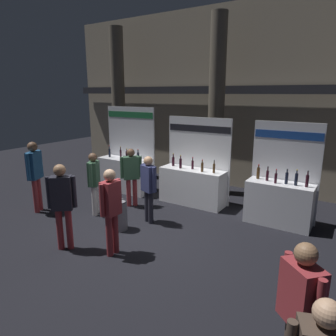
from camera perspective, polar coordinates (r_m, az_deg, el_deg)
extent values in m
plane|color=black|center=(6.73, -5.31, -12.86)|extent=(24.82, 24.82, 0.00)
cube|color=tan|center=(10.20, 11.35, 12.40)|extent=(12.41, 0.25, 5.62)
cube|color=#2D2D33|center=(9.91, 10.77, 14.02)|extent=(12.41, 0.20, 0.24)
cylinder|color=#665B4C|center=(11.33, -9.14, 11.50)|extent=(0.47, 0.47, 5.18)
cylinder|color=#665B4C|center=(9.27, 8.94, 11.02)|extent=(0.47, 0.47, 5.18)
cube|color=white|center=(9.69, -7.99, -1.27)|extent=(1.70, 0.60, 1.03)
cube|color=white|center=(9.78, -6.85, 3.59)|extent=(1.78, 0.04, 2.59)
cube|color=#1E6638|center=(9.63, -7.12, 9.77)|extent=(1.73, 0.01, 0.18)
cylinder|color=black|center=(9.91, -10.77, 2.77)|extent=(0.06, 0.06, 0.26)
cylinder|color=black|center=(9.88, -10.81, 3.75)|extent=(0.03, 0.03, 0.09)
cylinder|color=red|center=(9.87, -10.83, 4.05)|extent=(0.03, 0.03, 0.02)
cylinder|color=black|center=(9.69, -8.75, 2.59)|extent=(0.06, 0.06, 0.25)
cylinder|color=black|center=(9.66, -8.78, 3.59)|extent=(0.03, 0.03, 0.09)
cylinder|color=gold|center=(9.65, -8.80, 3.90)|extent=(0.03, 0.03, 0.02)
cylinder|color=black|center=(9.37, -7.63, 2.28)|extent=(0.07, 0.07, 0.26)
cylinder|color=black|center=(9.34, -7.66, 3.27)|extent=(0.03, 0.03, 0.07)
cylinder|color=gold|center=(9.33, -7.67, 3.52)|extent=(0.03, 0.03, 0.02)
cylinder|color=black|center=(9.17, -5.56, 2.07)|extent=(0.07, 0.07, 0.26)
cylinder|color=black|center=(9.14, -5.58, 3.10)|extent=(0.03, 0.03, 0.08)
cylinder|color=red|center=(9.13, -5.59, 3.39)|extent=(0.03, 0.03, 0.02)
cube|color=#334772|center=(9.29, -7.71, 1.38)|extent=(0.30, 0.34, 0.01)
cube|color=white|center=(8.52, 4.49, -3.45)|extent=(1.80, 0.60, 0.99)
cube|color=white|center=(8.64, 5.64, 1.50)|extent=(1.89, 0.04, 2.37)
cube|color=black|center=(8.48, 5.71, 7.26)|extent=(1.84, 0.01, 0.18)
cylinder|color=black|center=(8.74, 0.98, 1.23)|extent=(0.08, 0.08, 0.25)
cylinder|color=black|center=(8.70, 0.98, 2.32)|extent=(0.03, 0.03, 0.09)
cylinder|color=gold|center=(8.69, 0.98, 2.65)|extent=(0.03, 0.03, 0.02)
cylinder|color=black|center=(8.45, 2.34, 0.83)|extent=(0.07, 0.07, 0.26)
cylinder|color=black|center=(8.42, 2.35, 1.99)|extent=(0.03, 0.03, 0.08)
cylinder|color=gold|center=(8.41, 2.35, 2.33)|extent=(0.03, 0.03, 0.02)
cylinder|color=black|center=(8.39, 4.58, 0.57)|extent=(0.07, 0.07, 0.23)
cylinder|color=black|center=(8.35, 4.60, 1.62)|extent=(0.03, 0.03, 0.08)
cylinder|color=red|center=(8.34, 4.60, 1.96)|extent=(0.03, 0.03, 0.02)
cylinder|color=#472D14|center=(8.13, 6.35, 0.14)|extent=(0.07, 0.07, 0.24)
cylinder|color=#472D14|center=(8.09, 6.38, 1.19)|extent=(0.03, 0.03, 0.07)
cylinder|color=red|center=(8.08, 6.39, 1.48)|extent=(0.03, 0.03, 0.02)
cylinder|color=#472D14|center=(8.04, 8.51, -0.08)|extent=(0.06, 0.06, 0.24)
cylinder|color=#472D14|center=(8.01, 8.55, 1.02)|extent=(0.03, 0.03, 0.08)
cylinder|color=black|center=(8.00, 8.56, 1.36)|extent=(0.03, 0.03, 0.02)
cube|color=white|center=(7.63, 19.82, -6.25)|extent=(1.47, 0.60, 1.01)
cube|color=white|center=(7.76, 20.80, -0.75)|extent=(1.55, 0.04, 2.37)
cube|color=navy|center=(7.58, 21.33, 5.70)|extent=(1.50, 0.01, 0.18)
cylinder|color=#472D14|center=(7.65, 16.36, -0.93)|extent=(0.07, 0.07, 0.27)
cylinder|color=#472D14|center=(7.61, 16.44, 0.27)|extent=(0.03, 0.03, 0.06)
cylinder|color=red|center=(7.60, 16.46, 0.55)|extent=(0.03, 0.03, 0.02)
cylinder|color=black|center=(7.54, 17.91, -1.38)|extent=(0.06, 0.06, 0.24)
cylinder|color=black|center=(7.50, 18.00, -0.18)|extent=(0.03, 0.03, 0.09)
cylinder|color=black|center=(7.48, 18.03, 0.21)|extent=(0.03, 0.03, 0.02)
cylinder|color=black|center=(7.39, 19.32, -1.81)|extent=(0.06, 0.06, 0.23)
cylinder|color=black|center=(7.36, 19.42, -0.64)|extent=(0.03, 0.03, 0.08)
cylinder|color=red|center=(7.34, 19.45, -0.26)|extent=(0.03, 0.03, 0.02)
cylinder|color=black|center=(7.42, 21.10, -1.79)|extent=(0.07, 0.07, 0.26)
cylinder|color=black|center=(7.38, 21.21, -0.55)|extent=(0.03, 0.03, 0.07)
cylinder|color=black|center=(7.37, 21.24, -0.22)|extent=(0.03, 0.03, 0.02)
cylinder|color=black|center=(7.37, 22.64, -1.98)|extent=(0.07, 0.07, 0.27)
cylinder|color=black|center=(7.33, 22.77, -0.69)|extent=(0.03, 0.03, 0.07)
cylinder|color=gold|center=(7.32, 22.80, -0.34)|extent=(0.03, 0.03, 0.02)
cylinder|color=black|center=(7.35, 24.35, -2.22)|extent=(0.07, 0.07, 0.27)
cylinder|color=black|center=(7.31, 24.49, -0.91)|extent=(0.03, 0.03, 0.08)
cylinder|color=black|center=(7.29, 24.53, -0.54)|extent=(0.03, 0.03, 0.02)
cylinder|color=slate|center=(7.08, -9.03, -8.70)|extent=(0.37, 0.37, 0.65)
torus|color=black|center=(6.96, -9.13, -6.14)|extent=(0.36, 0.36, 0.02)
cylinder|color=maroon|center=(8.74, -22.74, -4.43)|extent=(0.12, 0.12, 0.88)
cylinder|color=maroon|center=(8.59, -23.30, -4.79)|extent=(0.12, 0.12, 0.88)
cube|color=navy|center=(8.47, -23.52, 0.47)|extent=(0.38, 0.49, 0.70)
sphere|color=brown|center=(8.38, -23.83, 3.64)|extent=(0.24, 0.24, 0.24)
cylinder|color=navy|center=(8.69, -22.68, 0.99)|extent=(0.08, 0.08, 0.66)
cylinder|color=navy|center=(8.24, -24.43, 0.16)|extent=(0.08, 0.08, 0.66)
cylinder|color=#23232D|center=(7.29, -3.22, -7.35)|extent=(0.12, 0.12, 0.77)
cylinder|color=#23232D|center=(7.41, -3.89, -6.99)|extent=(0.12, 0.12, 0.77)
cube|color=navy|center=(7.13, -3.64, -1.95)|extent=(0.41, 0.32, 0.61)
sphere|color=tan|center=(7.03, -3.70, 1.33)|extent=(0.21, 0.21, 0.21)
cylinder|color=navy|center=(6.95, -2.63, -2.24)|extent=(0.08, 0.08, 0.58)
cylinder|color=navy|center=(7.31, -4.61, -1.45)|extent=(0.08, 0.08, 0.58)
cylinder|color=silver|center=(8.08, -13.17, -5.57)|extent=(0.12, 0.12, 0.77)
cylinder|color=silver|center=(7.94, -13.48, -5.95)|extent=(0.12, 0.12, 0.77)
cube|color=#33563D|center=(7.81, -13.60, -1.01)|extent=(0.37, 0.42, 0.61)
sphere|color=brown|center=(7.72, -13.77, 1.95)|extent=(0.21, 0.21, 0.21)
cylinder|color=#33563D|center=(8.01, -13.16, -0.50)|extent=(0.08, 0.08, 0.58)
cylinder|color=#33563D|center=(7.60, -14.08, -1.33)|extent=(0.08, 0.08, 0.58)
cylinder|color=maroon|center=(6.00, -10.80, -12.24)|extent=(0.12, 0.12, 0.81)
cylinder|color=maroon|center=(6.10, -9.74, -11.75)|extent=(0.12, 0.12, 0.81)
cube|color=maroon|center=(5.78, -10.58, -5.51)|extent=(0.26, 0.34, 0.64)
sphere|color=tan|center=(5.65, -10.77, -1.32)|extent=(0.22, 0.22, 0.22)
cylinder|color=maroon|center=(5.64, -12.12, -5.91)|extent=(0.08, 0.08, 0.61)
cylinder|color=maroon|center=(5.91, -9.12, -4.83)|extent=(0.08, 0.08, 0.61)
cylinder|color=maroon|center=(8.45, -6.14, -4.43)|extent=(0.12, 0.12, 0.76)
cylinder|color=maroon|center=(8.42, -7.29, -4.52)|extent=(0.12, 0.12, 0.76)
cube|color=#33563D|center=(8.25, -6.85, 0.05)|extent=(0.45, 0.46, 0.61)
sphere|color=brown|center=(8.16, -6.93, 2.87)|extent=(0.21, 0.21, 0.21)
cylinder|color=#33563D|center=(8.28, -5.13, 0.26)|extent=(0.08, 0.08, 0.58)
cylinder|color=#33563D|center=(8.21, -8.58, 0.04)|extent=(0.08, 0.08, 0.58)
sphere|color=tan|center=(2.68, 27.47, -22.79)|extent=(0.21, 0.21, 0.21)
cylinder|color=maroon|center=(6.49, -19.39, -10.66)|extent=(0.12, 0.12, 0.83)
cylinder|color=maroon|center=(6.45, -17.80, -10.67)|extent=(0.12, 0.12, 0.83)
cube|color=#23232D|center=(6.21, -19.12, -4.40)|extent=(0.44, 0.42, 0.66)
sphere|color=#8C6647|center=(6.09, -19.45, -0.39)|extent=(0.23, 0.23, 0.23)
cylinder|color=#23232D|center=(6.26, -21.28, -4.28)|extent=(0.08, 0.08, 0.62)
cylinder|color=#23232D|center=(6.16, -16.96, -4.23)|extent=(0.08, 0.08, 0.62)
cube|color=maroon|center=(3.48, 23.45, -20.63)|extent=(0.47, 0.46, 0.63)
sphere|color=#8C6647|center=(3.27, 24.19, -14.33)|extent=(0.22, 0.22, 0.22)
cylinder|color=maroon|center=(3.63, 21.04, -18.51)|extent=(0.08, 0.08, 0.60)
cylinder|color=maroon|center=(3.32, 26.21, -22.45)|extent=(0.08, 0.08, 0.60)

